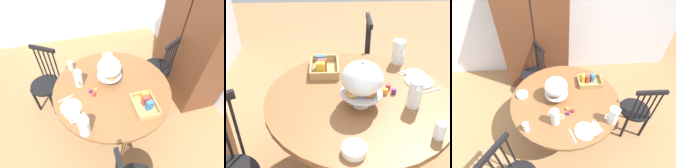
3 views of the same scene
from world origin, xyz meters
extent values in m
plane|color=#997047|center=(0.00, 0.00, 0.00)|extent=(10.00, 10.00, 0.00)
cube|color=brown|center=(-0.41, 1.50, 0.95)|extent=(1.10, 0.56, 1.90)
cube|color=black|center=(-0.41, 1.22, 1.04)|extent=(0.01, 0.01, 1.52)
cylinder|color=brown|center=(-0.01, 0.17, 0.72)|extent=(1.34, 1.34, 0.04)
cylinder|color=brown|center=(-0.01, 0.17, 0.39)|extent=(0.14, 0.14, 0.63)
cylinder|color=brown|center=(-0.01, 0.17, 0.03)|extent=(0.56, 0.56, 0.06)
cylinder|color=black|center=(-0.49, 1.02, 0.45)|extent=(0.40, 0.40, 0.04)
cylinder|color=black|center=(-0.68, 1.07, 0.23)|extent=(0.04, 0.04, 0.45)
cylinder|color=black|center=(-0.54, 0.83, 0.23)|extent=(0.04, 0.04, 0.45)
cylinder|color=black|center=(-0.44, 1.21, 0.23)|extent=(0.04, 0.04, 0.45)
cylinder|color=black|center=(-0.30, 0.97, 0.23)|extent=(0.04, 0.04, 0.45)
cylinder|color=black|center=(-0.42, 1.22, 0.69)|extent=(0.02, 0.02, 0.48)
cylinder|color=black|center=(-0.38, 1.16, 0.69)|extent=(0.02, 0.02, 0.48)
cylinder|color=black|center=(-0.35, 1.10, 0.69)|extent=(0.02, 0.02, 0.48)
cylinder|color=black|center=(-0.32, 1.04, 0.69)|extent=(0.02, 0.02, 0.48)
cylinder|color=black|center=(-0.28, 0.98, 0.69)|extent=(0.02, 0.02, 0.48)
cube|color=black|center=(-0.35, 1.10, 0.95)|extent=(0.21, 0.33, 0.05)
cylinder|color=black|center=(-0.55, -0.64, 0.45)|extent=(0.40, 0.40, 0.04)
cylinder|color=black|center=(-0.51, -0.83, 0.23)|extent=(0.04, 0.04, 0.45)
cylinder|color=black|center=(-0.35, -0.60, 0.23)|extent=(0.04, 0.04, 0.45)
cylinder|color=black|center=(-0.74, -0.68, 0.23)|extent=(0.04, 0.04, 0.45)
cylinder|color=black|center=(-0.59, -0.45, 0.23)|extent=(0.04, 0.04, 0.45)
cylinder|color=black|center=(-0.76, -0.67, 0.69)|extent=(0.02, 0.02, 0.48)
cylinder|color=black|center=(-0.72, -0.61, 0.69)|extent=(0.02, 0.02, 0.48)
cylinder|color=black|center=(-0.68, -0.55, 0.69)|extent=(0.02, 0.02, 0.48)
cylinder|color=black|center=(-0.64, -0.49, 0.69)|extent=(0.02, 0.02, 0.48)
cylinder|color=black|center=(-0.61, -0.44, 0.69)|extent=(0.02, 0.02, 0.48)
cube|color=black|center=(-0.68, -0.55, 0.95)|extent=(0.23, 0.32, 0.05)
cylinder|color=black|center=(0.81, -0.02, 0.69)|extent=(0.02, 0.02, 0.48)
cylinder|color=silver|center=(-0.12, 0.17, 0.75)|extent=(0.12, 0.12, 0.02)
cylinder|color=silver|center=(-0.12, 0.17, 0.79)|extent=(0.03, 0.03, 0.09)
cylinder|color=silver|center=(-0.12, 0.17, 0.84)|extent=(0.28, 0.28, 0.01)
torus|color=#B27033|center=(-0.05, 0.18, 0.86)|extent=(0.10, 0.10, 0.03)
torus|color=#D19347|center=(-0.15, 0.23, 0.86)|extent=(0.10, 0.10, 0.03)
torus|color=#935628|center=(-0.16, 0.12, 0.86)|extent=(0.10, 0.10, 0.03)
ellipsoid|color=silver|center=(-0.12, 0.17, 0.95)|extent=(0.27, 0.27, 0.22)
sphere|color=silver|center=(-0.12, 0.17, 1.07)|extent=(0.02, 0.02, 0.02)
cylinder|color=silver|center=(-0.15, -0.18, 0.84)|extent=(0.09, 0.09, 0.20)
cylinder|color=orange|center=(-0.15, -0.18, 0.81)|extent=(0.08, 0.08, 0.14)
cone|color=silver|center=(-0.21, -0.17, 0.92)|extent=(0.04, 0.04, 0.03)
torus|color=silver|center=(-0.09, -0.19, 0.85)|extent=(0.08, 0.03, 0.07)
cylinder|color=silver|center=(0.47, -0.22, 0.84)|extent=(0.11, 0.11, 0.21)
cylinder|color=white|center=(0.47, -0.22, 0.81)|extent=(0.09, 0.09, 0.14)
cone|color=silver|center=(0.53, -0.20, 0.93)|extent=(0.04, 0.04, 0.03)
torus|color=silver|center=(0.40, -0.23, 0.85)|extent=(0.08, 0.03, 0.07)
cube|color=tan|center=(0.35, 0.42, 0.75)|extent=(0.30, 0.22, 0.01)
cube|color=tan|center=(0.35, 0.31, 0.78)|extent=(0.30, 0.02, 0.07)
cube|color=tan|center=(0.35, 0.53, 0.78)|extent=(0.30, 0.02, 0.07)
cube|color=tan|center=(0.20, 0.42, 0.78)|extent=(0.02, 0.22, 0.07)
cube|color=tan|center=(0.50, 0.42, 0.78)|extent=(0.02, 0.22, 0.07)
cube|color=gold|center=(0.26, 0.45, 0.81)|extent=(0.05, 0.07, 0.11)
cube|color=#B23D33|center=(0.31, 0.44, 0.81)|extent=(0.05, 0.08, 0.11)
cube|color=#336BAD|center=(0.38, 0.45, 0.81)|extent=(0.05, 0.07, 0.11)
cylinder|color=white|center=(0.15, -0.31, 0.75)|extent=(0.22, 0.22, 0.01)
cylinder|color=white|center=(0.24, -0.31, 0.76)|extent=(0.15, 0.15, 0.01)
cylinder|color=white|center=(-0.55, 0.25, 0.76)|extent=(0.14, 0.14, 0.04)
cylinder|color=silver|center=(-0.45, -0.25, 0.80)|extent=(0.06, 0.06, 0.11)
cylinder|color=#B7282D|center=(0.06, -0.05, 0.76)|extent=(0.04, 0.04, 0.04)
cylinder|color=orange|center=(0.00, -0.02, 0.76)|extent=(0.04, 0.04, 0.04)
cylinder|color=#5B2366|center=(0.00, -0.08, 0.76)|extent=(0.04, 0.04, 0.04)
cube|color=silver|center=(0.28, -0.27, 0.74)|extent=(0.07, 0.17, 0.01)
cube|color=silver|center=(0.31, -0.26, 0.74)|extent=(0.07, 0.17, 0.01)
cube|color=silver|center=(0.02, -0.36, 0.74)|extent=(0.07, 0.17, 0.01)
camera|label=1|loc=(1.26, -0.18, 2.20)|focal=27.48mm
camera|label=2|loc=(-1.54, 0.38, 1.84)|focal=41.95mm
camera|label=3|loc=(-0.14, -1.23, 2.29)|focal=26.76mm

